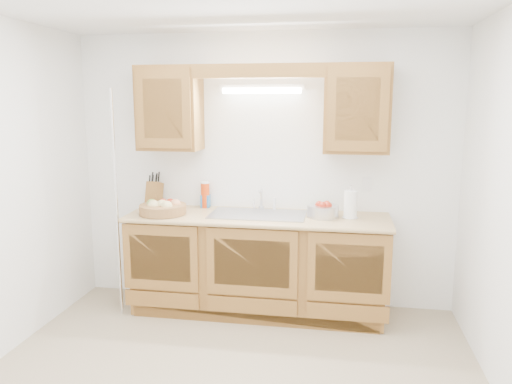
% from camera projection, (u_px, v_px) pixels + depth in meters
% --- Properties ---
extents(room, '(3.52, 3.50, 2.50)m').
position_uv_depth(room, '(227.00, 203.00, 3.18)').
color(room, tan).
rests_on(room, ground).
extents(base_cabinets, '(2.20, 0.60, 0.86)m').
position_uv_depth(base_cabinets, '(258.00, 265.00, 4.48)').
color(base_cabinets, brown).
rests_on(base_cabinets, ground).
extents(countertop, '(2.30, 0.63, 0.04)m').
position_uv_depth(countertop, '(258.00, 217.00, 4.39)').
color(countertop, tan).
rests_on(countertop, base_cabinets).
extents(upper_cabinet_left, '(0.55, 0.33, 0.75)m').
position_uv_depth(upper_cabinet_left, '(170.00, 108.00, 4.50)').
color(upper_cabinet_left, brown).
rests_on(upper_cabinet_left, room).
extents(upper_cabinet_right, '(0.55, 0.33, 0.75)m').
position_uv_depth(upper_cabinet_right, '(357.00, 109.00, 4.23)').
color(upper_cabinet_right, brown).
rests_on(upper_cabinet_right, room).
extents(valance, '(2.20, 0.05, 0.12)m').
position_uv_depth(valance, '(258.00, 71.00, 4.17)').
color(valance, brown).
rests_on(valance, room).
extents(fluorescent_fixture, '(0.76, 0.08, 0.08)m').
position_uv_depth(fluorescent_fixture, '(262.00, 89.00, 4.41)').
color(fluorescent_fixture, white).
rests_on(fluorescent_fixture, room).
extents(sink, '(0.84, 0.46, 0.36)m').
position_uv_depth(sink, '(258.00, 223.00, 4.42)').
color(sink, '#9E9EA3').
rests_on(sink, countertop).
extents(wire_shelf_pole, '(0.03, 0.03, 2.00)m').
position_uv_depth(wire_shelf_pole, '(117.00, 205.00, 4.33)').
color(wire_shelf_pole, silver).
rests_on(wire_shelf_pole, ground).
extents(outlet_plate, '(0.08, 0.01, 0.12)m').
position_uv_depth(outlet_plate, '(367.00, 185.00, 4.48)').
color(outlet_plate, white).
rests_on(outlet_plate, room).
extents(fruit_basket, '(0.43, 0.43, 0.13)m').
position_uv_depth(fruit_basket, '(163.00, 208.00, 4.42)').
color(fruit_basket, '#9C6D3F').
rests_on(fruit_basket, countertop).
extents(knife_block, '(0.14, 0.20, 0.34)m').
position_uv_depth(knife_block, '(154.00, 194.00, 4.73)').
color(knife_block, brown).
rests_on(knife_block, countertop).
extents(orange_canister, '(0.09, 0.09, 0.24)m').
position_uv_depth(orange_canister, '(205.00, 195.00, 4.69)').
color(orange_canister, red).
rests_on(orange_canister, countertop).
extents(soap_bottle, '(0.08, 0.08, 0.18)m').
position_uv_depth(soap_bottle, '(205.00, 198.00, 4.70)').
color(soap_bottle, '#236BB3').
rests_on(soap_bottle, countertop).
extents(sponge, '(0.13, 0.10, 0.02)m').
position_uv_depth(sponge, '(320.00, 210.00, 4.54)').
color(sponge, '#CC333F').
rests_on(sponge, countertop).
extents(paper_towel, '(0.14, 0.14, 0.29)m').
position_uv_depth(paper_towel, '(351.00, 205.00, 4.25)').
color(paper_towel, silver).
rests_on(paper_towel, countertop).
extents(apple_bowl, '(0.31, 0.31, 0.14)m').
position_uv_depth(apple_bowl, '(323.00, 210.00, 4.31)').
color(apple_bowl, silver).
rests_on(apple_bowl, countertop).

